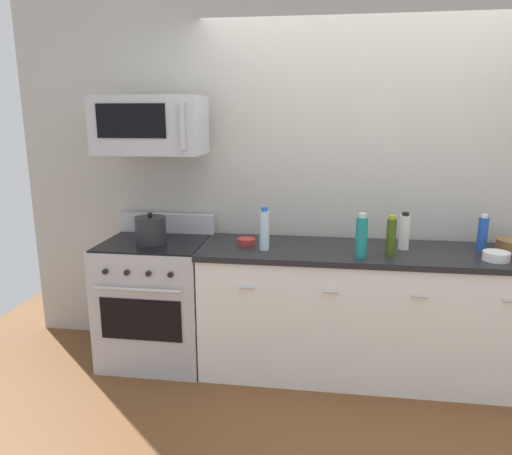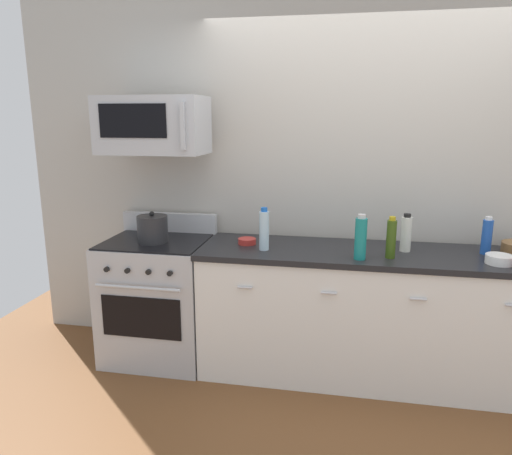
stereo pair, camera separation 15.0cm
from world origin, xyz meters
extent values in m
plane|color=brown|center=(0.00, 0.00, 0.00)|extent=(6.53, 6.53, 0.00)
cube|color=#B7B2A8|center=(0.00, 0.41, 1.35)|extent=(5.44, 0.10, 2.70)
cube|color=white|center=(0.00, 0.00, 0.44)|extent=(2.32, 0.62, 0.88)
cube|color=black|center=(0.00, 0.00, 0.90)|extent=(2.35, 0.65, 0.04)
cube|color=black|center=(0.00, -0.28, 0.05)|extent=(2.32, 0.02, 0.10)
cylinder|color=silver|center=(-0.81, -0.32, 0.72)|extent=(0.10, 0.02, 0.02)
cylinder|color=silver|center=(-0.27, -0.32, 0.72)|extent=(0.10, 0.02, 0.02)
cylinder|color=silver|center=(0.27, -0.32, 0.72)|extent=(0.10, 0.02, 0.02)
cylinder|color=silver|center=(0.81, -0.32, 0.72)|extent=(0.10, 0.02, 0.02)
cube|color=#B7BABF|center=(-1.55, 0.00, 0.46)|extent=(0.76, 0.64, 0.91)
cube|color=black|center=(-1.55, -0.32, 0.45)|extent=(0.58, 0.01, 0.30)
cylinder|color=#B7BABF|center=(-1.55, -0.35, 0.68)|extent=(0.61, 0.02, 0.02)
cube|color=#B7BABF|center=(-1.55, 0.29, 0.99)|extent=(0.76, 0.06, 0.16)
cube|color=black|center=(-1.55, 0.00, 0.92)|extent=(0.73, 0.61, 0.01)
cylinder|color=black|center=(-1.78, -0.33, 0.79)|extent=(0.04, 0.02, 0.04)
cylinder|color=black|center=(-1.63, -0.33, 0.79)|extent=(0.04, 0.02, 0.04)
cylinder|color=black|center=(-1.48, -0.33, 0.79)|extent=(0.04, 0.02, 0.04)
cylinder|color=black|center=(-1.32, -0.33, 0.79)|extent=(0.04, 0.02, 0.04)
cube|color=#B7BABF|center=(-1.55, 0.05, 1.75)|extent=(0.74, 0.40, 0.40)
cube|color=black|center=(-1.61, -0.15, 1.78)|extent=(0.48, 0.01, 0.22)
cube|color=#B7BABF|center=(-1.25, -0.17, 1.75)|extent=(0.02, 0.04, 0.30)
cylinder|color=silver|center=(-0.73, -0.09, 1.05)|extent=(0.07, 0.07, 0.27)
cylinder|color=blue|center=(-0.73, -0.09, 1.20)|extent=(0.04, 0.04, 0.03)
cylinder|color=silver|center=(0.22, 0.05, 1.04)|extent=(0.07, 0.07, 0.24)
cylinder|color=black|center=(0.22, 0.05, 1.17)|extent=(0.05, 0.05, 0.02)
cylinder|color=#197F7A|center=(-0.09, -0.20, 1.05)|extent=(0.08, 0.08, 0.27)
cylinder|color=beige|center=(-0.09, -0.20, 1.20)|extent=(0.05, 0.05, 0.03)
cylinder|color=#385114|center=(0.11, -0.13, 1.04)|extent=(0.06, 0.06, 0.25)
cylinder|color=#B29919|center=(0.11, -0.13, 1.18)|extent=(0.04, 0.04, 0.02)
cylinder|color=#1E4CA5|center=(0.73, 0.08, 1.04)|extent=(0.07, 0.07, 0.23)
cylinder|color=silver|center=(0.73, 0.08, 1.16)|extent=(0.04, 0.04, 0.02)
cylinder|color=white|center=(0.76, -0.14, 0.95)|extent=(0.16, 0.16, 0.06)
torus|color=white|center=(0.76, -0.14, 0.97)|extent=(0.16, 0.16, 0.01)
cylinder|color=white|center=(0.76, -0.14, 0.92)|extent=(0.09, 0.09, 0.01)
cylinder|color=#B72D28|center=(-0.87, 0.03, 0.94)|extent=(0.13, 0.13, 0.04)
torus|color=#B72D28|center=(-0.87, 0.03, 0.96)|extent=(0.13, 0.13, 0.01)
cylinder|color=#B72D28|center=(-0.87, 0.03, 0.92)|extent=(0.07, 0.07, 0.01)
cylinder|color=#262628|center=(-1.55, -0.05, 1.02)|extent=(0.22, 0.22, 0.19)
sphere|color=black|center=(-1.55, -0.05, 1.13)|extent=(0.04, 0.04, 0.04)
camera|label=1|loc=(-0.34, -3.21, 1.81)|focal=33.33mm
camera|label=2|loc=(-0.19, -3.18, 1.81)|focal=33.33mm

